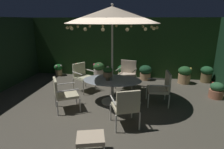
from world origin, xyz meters
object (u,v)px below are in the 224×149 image
at_px(ottoman_footrest, 91,139).
at_px(potted_plant_back_center, 216,90).
at_px(patio_chair_north, 127,72).
at_px(patio_chair_southeast, 126,105).
at_px(potted_plant_front_corner, 184,74).
at_px(patio_chair_south, 162,86).
at_px(centerpiece_planter, 108,72).
at_px(potted_plant_back_right, 79,70).
at_px(potted_plant_right_near, 206,73).
at_px(potted_plant_right_far, 145,72).
at_px(potted_plant_left_near, 58,69).
at_px(patio_chair_northeast, 82,75).
at_px(patio_umbrella, 112,15).
at_px(potted_plant_back_left, 124,72).
at_px(patio_dining_table, 112,84).
at_px(potted_plant_left_far, 99,70).
at_px(patio_chair_east, 63,92).

relative_size(ottoman_footrest, potted_plant_back_center, 1.14).
xyz_separation_m(patio_chair_north, patio_chair_southeast, (0.18, -2.78, -0.01)).
relative_size(patio_chair_southeast, potted_plant_front_corner, 1.42).
height_order(patio_chair_southeast, potted_plant_front_corner, patio_chair_southeast).
bearing_deg(patio_chair_north, patio_chair_south, -49.90).
bearing_deg(centerpiece_planter, potted_plant_back_right, 125.19).
xyz_separation_m(potted_plant_right_near, potted_plant_back_center, (-0.19, -1.66, -0.10)).
distance_m(potted_plant_right_far, potted_plant_left_near, 3.91).
bearing_deg(potted_plant_left_near, patio_chair_northeast, -44.92).
distance_m(patio_chair_north, potted_plant_right_far, 1.28).
height_order(patio_umbrella, potted_plant_left_near, patio_umbrella).
height_order(centerpiece_planter, potted_plant_right_near, centerpiece_planter).
relative_size(potted_plant_front_corner, potted_plant_back_left, 1.04).
distance_m(patio_dining_table, potted_plant_front_corner, 3.40).
bearing_deg(patio_chair_southeast, potted_plant_left_far, 111.42).
bearing_deg(potted_plant_right_near, potted_plant_right_far, -179.36).
bearing_deg(potted_plant_back_center, patio_chair_east, -161.12).
xyz_separation_m(potted_plant_back_right, potted_plant_left_near, (-1.04, 0.16, -0.04)).
relative_size(patio_chair_north, patio_chair_northeast, 1.02).
bearing_deg(centerpiece_planter, patio_chair_south, 6.33).
height_order(centerpiece_planter, patio_chair_south, centerpiece_planter).
height_order(centerpiece_planter, potted_plant_left_near, centerpiece_planter).
relative_size(patio_chair_east, potted_plant_right_far, 1.51).
bearing_deg(potted_plant_back_right, patio_chair_northeast, -67.60).
height_order(potted_plant_right_near, potted_plant_back_right, potted_plant_back_right).
xyz_separation_m(patio_dining_table, patio_chair_northeast, (-1.20, 0.83, 0.00)).
height_order(ottoman_footrest, potted_plant_right_near, potted_plant_right_near).
height_order(patio_chair_south, potted_plant_left_near, patio_chair_south).
height_order(ottoman_footrest, potted_plant_back_center, potted_plant_back_center).
bearing_deg(potted_plant_right_far, patio_dining_table, -113.02).
relative_size(patio_chair_north, potted_plant_left_far, 1.49).
distance_m(patio_umbrella, potted_plant_back_right, 3.70).
bearing_deg(patio_chair_east, potted_plant_front_corner, 37.43).
relative_size(centerpiece_planter, potted_plant_left_near, 0.84).
height_order(patio_chair_northeast, potted_plant_back_right, patio_chair_northeast).
bearing_deg(ottoman_footrest, centerpiece_planter, 92.10).
xyz_separation_m(ottoman_footrest, potted_plant_left_near, (-2.83, 4.89, -0.06)).
bearing_deg(potted_plant_front_corner, potted_plant_back_left, 179.68).
distance_m(potted_plant_right_far, potted_plant_back_right, 2.87).
distance_m(patio_umbrella, potted_plant_left_far, 3.45).
bearing_deg(potted_plant_left_near, potted_plant_front_corner, -2.84).
relative_size(potted_plant_back_left, potted_plant_back_center, 1.25).
height_order(potted_plant_right_far, potted_plant_back_center, potted_plant_right_far).
xyz_separation_m(patio_umbrella, ottoman_footrest, (-0.03, -2.41, -2.23)).
distance_m(patio_umbrella, potted_plant_back_center, 4.11).
bearing_deg(patio_chair_south, potted_plant_right_near, 49.89).
distance_m(potted_plant_left_far, potted_plant_right_near, 4.45).
xyz_separation_m(patio_chair_north, potted_plant_back_right, (-2.16, 0.90, -0.25)).
bearing_deg(potted_plant_front_corner, patio_chair_northeast, -159.84).
distance_m(ottoman_footrest, potted_plant_right_near, 6.03).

